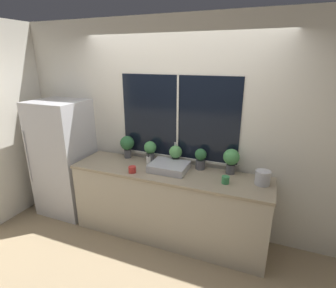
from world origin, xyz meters
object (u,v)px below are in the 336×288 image
Objects in this scene: potted_plant_far_left at (127,144)px; soap_bottle at (148,161)px; kettle at (263,177)px; refrigerator at (65,158)px; mug_green at (225,180)px; potted_plant_left at (150,150)px; potted_plant_center at (176,154)px; potted_plant_right at (201,158)px; mug_red at (132,170)px; sink at (169,167)px; potted_plant_far_right at (231,159)px.

potted_plant_far_left reaches higher than soap_bottle.
potted_plant_far_left is at bearing 174.98° from kettle.
mug_green is (2.34, -0.10, 0.12)m from refrigerator.
potted_plant_far_left is at bearing -180.00° from potted_plant_left.
potted_plant_left is at bearing 180.00° from potted_plant_center.
potted_plant_far_left is 1.18× the size of potted_plant_right.
potted_plant_far_left is (0.95, 0.18, 0.27)m from refrigerator.
mug_red is (-0.73, -0.41, -0.10)m from potted_plant_right.
sink is at bearing -28.16° from potted_plant_left.
refrigerator is 18.48× the size of mug_red.
refrigerator is at bearing 169.55° from mug_red.
kettle reaches higher than mug_green.
potted_plant_right is 0.85× the size of potted_plant_far_right.
potted_plant_far_left is at bearing 165.05° from sink.
potted_plant_far_left is at bearing 158.90° from soap_bottle.
potted_plant_right is at bearing 13.30° from soap_bottle.
potted_plant_right is at bearing 29.66° from mug_red.
mug_red is (-0.40, -0.41, -0.12)m from potted_plant_center.
potted_plant_right is at bearing 168.12° from kettle.
sink reaches higher than potted_plant_right.
soap_bottle reaches higher than mug_red.
potted_plant_right is 0.84m from mug_red.
potted_plant_right is (1.98, 0.18, 0.22)m from refrigerator.
potted_plant_far_right reaches higher than potted_plant_left.
sink is 0.30m from soap_bottle.
mug_green is 0.48× the size of kettle.
refrigerator is at bearing 179.95° from sink.
sink is at bearing -165.41° from potted_plant_far_right.
potted_plant_right reaches higher than mug_red.
soap_bottle is at bearing -171.47° from potted_plant_far_right.
mug_red is at bearing -133.97° from potted_plant_center.
soap_bottle is 0.28m from mug_red.
potted_plant_far_right is (1.40, 0.00, -0.01)m from potted_plant_far_left.
potted_plant_center is 1.49× the size of kettle.
refrigerator reaches higher than kettle.
potted_plant_left is at bearing 164.87° from mug_green.
potted_plant_left is (-0.34, 0.18, 0.11)m from sink.
mug_green is at bearing 6.89° from mug_red.
potted_plant_left is at bearing 151.84° from sink.
mug_green is at bearing -22.31° from potted_plant_center.
refrigerator is 1.64m from sink.
mug_red is (-0.39, -0.23, -0.01)m from sink.
potted_plant_far_left is 3.67× the size of mug_green.
potted_plant_right is at bearing -0.00° from potted_plant_left.
refrigerator is at bearing -169.11° from potted_plant_far_left.
potted_plant_right is (1.03, 0.00, -0.05)m from potted_plant_far_left.
kettle is (0.37, -0.15, -0.10)m from potted_plant_far_right.
potted_plant_right is 2.88× the size of mug_red.
refrigerator is at bearing -175.55° from potted_plant_far_right.
sink is at bearing 30.69° from mug_red.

